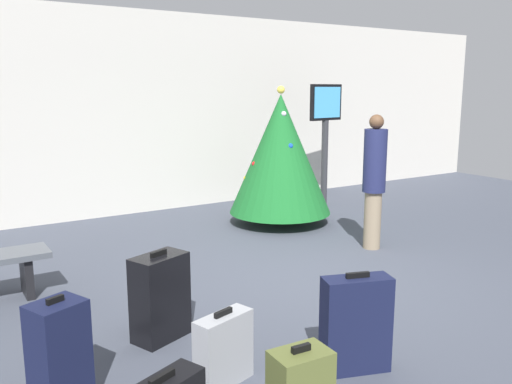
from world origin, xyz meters
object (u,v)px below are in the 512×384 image
flight_info_kiosk (325,124)px  suitcase_1 (224,350)px  traveller_0 (374,178)px  suitcase_2 (59,356)px  holiday_tree (280,154)px  suitcase_3 (160,297)px  suitcase_0 (356,324)px

flight_info_kiosk → suitcase_1: 6.39m
traveller_0 → suitcase_2: 4.64m
holiday_tree → traveller_0: size_ratio=1.21×
traveller_0 → suitcase_3: size_ratio=2.29×
traveller_0 → suitcase_3: bearing=-164.3°
traveller_0 → suitcase_0: 3.29m
flight_info_kiosk → suitcase_1: flight_info_kiosk is taller
holiday_tree → suitcase_2: holiday_tree is taller
traveller_0 → suitcase_0: (-2.36, -2.23, -0.58)m
holiday_tree → traveller_0: bearing=-81.4°
traveller_0 → holiday_tree: bearing=98.6°
traveller_0 → suitcase_0: size_ratio=2.29×
traveller_0 → flight_info_kiosk: bearing=63.6°
suitcase_3 → suitcase_0: bearing=-51.2°
flight_info_kiosk → holiday_tree: bearing=-153.8°
holiday_tree → flight_info_kiosk: flight_info_kiosk is taller
flight_info_kiosk → suitcase_3: bearing=-143.3°
suitcase_1 → traveller_0: bearing=29.6°
traveller_0 → suitcase_2: size_ratio=2.26×
flight_info_kiosk → suitcase_3: size_ratio=2.81×
holiday_tree → suitcase_3: (-3.12, -2.70, -0.73)m
flight_info_kiosk → suitcase_2: (-5.57, -4.04, -1.10)m
suitcase_3 → holiday_tree: bearing=40.9°
suitcase_1 → suitcase_2: (-1.05, 0.32, 0.11)m
traveller_0 → suitcase_3: 3.56m
holiday_tree → suitcase_1: (-3.02, -3.62, -0.83)m
suitcase_0 → suitcase_3: (-1.03, 1.28, -0.00)m
suitcase_1 → suitcase_0: bearing=-21.3°
suitcase_0 → suitcase_1: size_ratio=1.37×
flight_info_kiosk → suitcase_2: flight_info_kiosk is taller
suitcase_1 → suitcase_2: size_ratio=0.72×
suitcase_0 → suitcase_2: (-1.98, 0.68, 0.00)m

